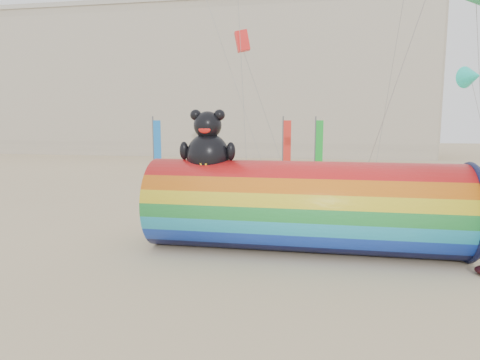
# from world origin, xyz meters

# --- Properties ---
(ground) EXTENTS (160.00, 160.00, 0.00)m
(ground) POSITION_xyz_m (0.00, 0.00, 0.00)
(ground) COLOR #CCB58C
(ground) RESTS_ON ground
(hotel_building) EXTENTS (60.40, 15.40, 20.60)m
(hotel_building) POSITION_xyz_m (-12.00, 45.95, 10.31)
(hotel_building) COLOR #B7AD99
(hotel_building) RESTS_ON ground
(windsock_assembly) EXTENTS (11.80, 3.59, 5.44)m
(windsock_assembly) POSITION_xyz_m (3.27, -0.28, 1.80)
(windsock_assembly) COLOR red
(windsock_assembly) RESTS_ON ground
(kite_handler) EXTENTS (0.67, 0.51, 1.63)m
(kite_handler) POSITION_xyz_m (9.10, 0.05, 0.82)
(kite_handler) COLOR #55575C
(kite_handler) RESTS_ON ground
(festival_banners) EXTENTS (12.43, 3.70, 5.20)m
(festival_banners) POSITION_xyz_m (-0.97, 15.38, 2.64)
(festival_banners) COLOR #59595E
(festival_banners) RESTS_ON ground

